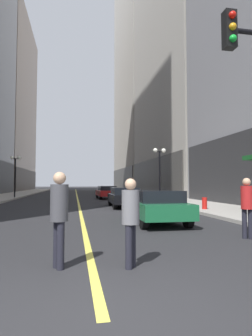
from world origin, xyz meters
name	(u,v)px	position (x,y,z in m)	size (l,w,h in m)	color
ground_plane	(77,195)	(0.00, 35.00, 0.00)	(200.00, 200.00, 0.00)	#262628
sidewalk_left	(13,195)	(-8.25, 35.00, 0.07)	(4.50, 78.00, 0.15)	#9E9991
sidewalk_right	(136,194)	(8.25, 35.00, 0.07)	(4.50, 78.00, 0.15)	#9E9991
lane_centre_stripe	(77,195)	(0.00, 35.00, 0.00)	(0.16, 70.00, 0.01)	#E5D64C
building_left_far	(3,104)	(-15.74, 60.00, 18.78)	(10.68, 26.00, 37.73)	gray
building_right_far	(149,75)	(17.13, 60.00, 27.73)	(13.46, 26.00, 55.62)	#A8A399
car_green	(154,205)	(2.88, 7.70, 0.72)	(1.92, 4.56, 1.32)	#196038
car_black	(124,196)	(2.93, 14.97, 0.72)	(1.93, 4.38, 1.32)	black
car_red	(107,192)	(2.96, 25.39, 0.72)	(1.97, 4.74, 1.32)	#B21919
pedestrian_in_grey_suit	(131,215)	(0.72, 1.96, 0.99)	(0.47, 0.47, 1.69)	black
pedestrian_with_orange_bag	(59,211)	(-0.62, 2.17, 1.07)	(0.46, 0.46, 1.82)	black
pedestrian_in_red_jacket	(247,203)	(4.59, 4.03, 1.03)	(0.48, 0.48, 1.75)	black
street_lamp_left_far	(15,167)	(-6.40, 27.00, 3.26)	(1.06, 0.36, 4.43)	black
street_lamp_right_mid	(160,163)	(6.40, 18.10, 3.26)	(1.06, 0.36, 4.43)	black
fire_hydrant_right	(205,205)	(6.90, 11.36, 0.40)	(0.28, 0.28, 0.80)	red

